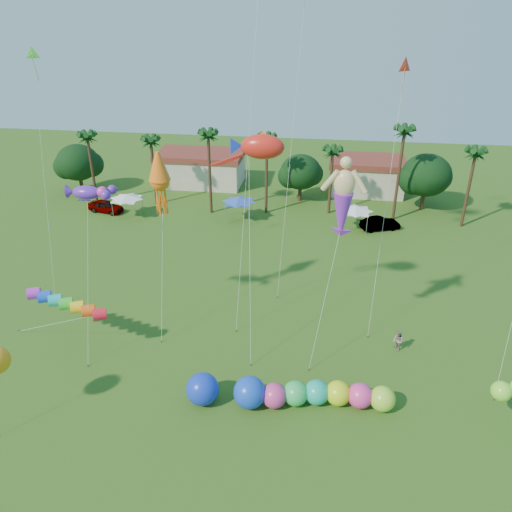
# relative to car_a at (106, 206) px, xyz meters

# --- Properties ---
(ground) EXTENTS (160.00, 160.00, 0.00)m
(ground) POSITION_rel_car_a_xyz_m (23.50, -37.20, -0.79)
(ground) COLOR #285116
(ground) RESTS_ON ground
(tree_line) EXTENTS (69.46, 8.91, 11.00)m
(tree_line) POSITION_rel_car_a_xyz_m (27.07, 6.80, 3.48)
(tree_line) COLOR #3A2819
(tree_line) RESTS_ON ground
(buildings_row) EXTENTS (35.00, 7.00, 4.00)m
(buildings_row) POSITION_rel_car_a_xyz_m (20.41, 12.80, 1.21)
(buildings_row) COLOR beige
(buildings_row) RESTS_ON ground
(tent_row) EXTENTS (31.00, 4.00, 0.60)m
(tent_row) POSITION_rel_car_a_xyz_m (17.50, -0.86, 1.96)
(tent_row) COLOR white
(tent_row) RESTS_ON ground
(car_a) EXTENTS (4.95, 2.86, 1.58)m
(car_a) POSITION_rel_car_a_xyz_m (0.00, 0.00, 0.00)
(car_a) COLOR #4C4C54
(car_a) RESTS_ON ground
(car_b) EXTENTS (4.93, 3.18, 1.53)m
(car_b) POSITION_rel_car_a_xyz_m (34.60, -0.69, -0.02)
(car_b) COLOR #4C4C54
(car_b) RESTS_ON ground
(spectator_b) EXTENTS (0.97, 1.06, 1.76)m
(spectator_b) POSITION_rel_car_a_xyz_m (34.16, -24.16, 0.09)
(spectator_b) COLOR gray
(spectator_b) RESTS_ON ground
(caterpillar_inflatable) EXTENTS (10.82, 3.11, 2.20)m
(caterpillar_inflatable) POSITION_rel_car_a_xyz_m (27.54, -31.11, 0.13)
(caterpillar_inflatable) COLOR #DC3A8B
(caterpillar_inflatable) RESTS_ON ground
(blue_ball) EXTENTS (2.22, 2.22, 2.22)m
(blue_ball) POSITION_rel_car_a_xyz_m (20.54, -31.83, 0.32)
(blue_ball) COLOR #1635CD
(blue_ball) RESTS_ON ground
(rainbow_tube) EXTENTS (10.06, 3.02, 4.08)m
(rainbow_tube) POSITION_rel_car_a_xyz_m (10.20, -27.78, 2.82)
(rainbow_tube) COLOR red
(rainbow_tube) RESTS_ON ground
(green_worm) EXTENTS (9.14, 1.50, 3.62)m
(green_worm) POSITION_rel_car_a_xyz_m (39.37, -31.28, 2.07)
(green_worm) COLOR #84EF35
(green_worm) RESTS_ON ground
(merman_kite) EXTENTS (3.02, 4.98, 14.58)m
(merman_kite) POSITION_rel_car_a_xyz_m (29.09, -23.77, 11.00)
(merman_kite) COLOR #E7C183
(merman_kite) RESTS_ON ground
(fish_kite) EXTENTS (4.87, 6.38, 16.21)m
(fish_kite) POSITION_rel_car_a_xyz_m (23.30, -22.66, 14.45)
(fish_kite) COLOR red
(fish_kite) RESTS_ON ground
(squid_kite) EXTENTS (1.96, 5.00, 14.46)m
(squid_kite) POSITION_rel_car_a_xyz_m (15.35, -21.85, 11.29)
(squid_kite) COLOR orange
(squid_kite) RESTS_ON ground
(lobster_kite) EXTENTS (3.78, 5.85, 12.72)m
(lobster_kite) POSITION_rel_car_a_xyz_m (10.83, -24.80, 11.21)
(lobster_kite) COLOR #5F24B8
(lobster_kite) RESTS_ON ground
(delta_kite_red) EXTENTS (1.54, 5.53, 20.84)m
(delta_kite_red) POSITION_rel_car_a_xyz_m (32.89, -17.94, 19.10)
(delta_kite_red) COLOR #F4391B
(delta_kite_red) RESTS_ON ground
(delta_kite_green) EXTENTS (1.20, 3.86, 21.27)m
(delta_kite_green) POSITION_rel_car_a_xyz_m (4.93, -18.61, 19.47)
(delta_kite_green) COLOR #47D131
(delta_kite_green) RESTS_ON ground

